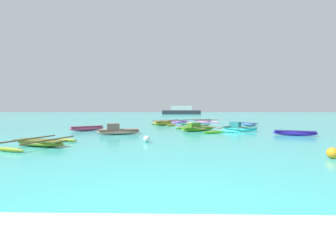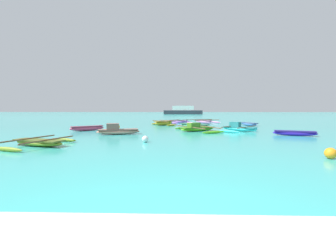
{
  "view_description": "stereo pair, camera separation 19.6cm",
  "coord_description": "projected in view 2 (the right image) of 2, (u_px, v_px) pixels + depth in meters",
  "views": [
    {
      "loc": [
        0.16,
        -2.57,
        1.85
      ],
      "look_at": [
        -0.25,
        18.06,
        0.25
      ],
      "focal_mm": 24.0,
      "sensor_mm": 36.0,
      "label": 1
    },
    {
      "loc": [
        0.36,
        -2.56,
        1.85
      ],
      "look_at": [
        -0.25,
        18.06,
        0.25
      ],
      "focal_mm": 24.0,
      "sensor_mm": 36.0,
      "label": 2
    }
  ],
  "objects": [
    {
      "name": "moored_boat_4",
      "position": [
        239.0,
        128.0,
        18.6
      ],
      "size": [
        3.71,
        3.88,
        0.74
      ],
      "rotation": [
        0.0,
        0.0,
        -0.72
      ],
      "color": "#2DCAD1",
      "rests_on": "ground_plane"
    },
    {
      "name": "moored_boat_7",
      "position": [
        249.0,
        124.0,
        24.63
      ],
      "size": [
        1.59,
        2.38,
        0.33
      ],
      "rotation": [
        0.0,
        0.0,
        -1.13
      ],
      "color": "#557FCB",
      "rests_on": "ground_plane"
    },
    {
      "name": "distant_ferry",
      "position": [
        183.0,
        111.0,
        74.59
      ],
      "size": [
        12.7,
        2.79,
        2.79
      ],
      "color": "#2D333D",
      "rests_on": "ground_plane"
    },
    {
      "name": "moored_boat_10",
      "position": [
        87.0,
        128.0,
        18.78
      ],
      "size": [
        2.52,
        2.06,
        0.4
      ],
      "rotation": [
        0.0,
        0.0,
        0.65
      ],
      "color": "#DD446C",
      "rests_on": "ground_plane"
    },
    {
      "name": "moored_boat_0",
      "position": [
        295.0,
        133.0,
        15.33
      ],
      "size": [
        2.75,
        1.43,
        0.34
      ],
      "rotation": [
        0.0,
        0.0,
        -0.35
      ],
      "color": "#351CAF",
      "rests_on": "ground_plane"
    },
    {
      "name": "moored_boat_2",
      "position": [
        117.0,
        131.0,
        16.12
      ],
      "size": [
        3.13,
        1.5,
        0.79
      ],
      "rotation": [
        0.0,
        0.0,
        0.26
      ],
      "color": "tan",
      "rests_on": "ground_plane"
    },
    {
      "name": "mooring_buoy_0",
      "position": [
        118.0,
        127.0,
        20.39
      ],
      "size": [
        0.4,
        0.4,
        0.4
      ],
      "color": "orange",
      "rests_on": "ground_plane"
    },
    {
      "name": "moored_boat_1",
      "position": [
        197.0,
        128.0,
        18.54
      ],
      "size": [
        3.89,
        4.82,
        0.69
      ],
      "rotation": [
        0.0,
        0.0,
        0.5
      ],
      "color": "#60C323",
      "rests_on": "ground_plane"
    },
    {
      "name": "mooring_buoy_2",
      "position": [
        331.0,
        153.0,
        8.29
      ],
      "size": [
        0.41,
        0.41,
        0.41
      ],
      "color": "orange",
      "rests_on": "ground_plane"
    },
    {
      "name": "moored_boat_5",
      "position": [
        194.0,
        126.0,
        21.67
      ],
      "size": [
        2.94,
        2.76,
        0.4
      ],
      "rotation": [
        0.0,
        0.0,
        -0.74
      ],
      "color": "#42A773",
      "rests_on": "ground_plane"
    },
    {
      "name": "moored_boat_3",
      "position": [
        204.0,
        122.0,
        28.18
      ],
      "size": [
        4.41,
        3.7,
        0.48
      ],
      "rotation": [
        0.0,
        0.0,
        -1.07
      ],
      "color": "#D383BB",
      "rests_on": "ground_plane"
    },
    {
      "name": "mooring_buoy_1",
      "position": [
        145.0,
        139.0,
        12.38
      ],
      "size": [
        0.36,
        0.36,
        0.36
      ],
      "color": "white",
      "rests_on": "ground_plane"
    },
    {
      "name": "moored_boat_6",
      "position": [
        164.0,
        123.0,
        24.99
      ],
      "size": [
        3.04,
        3.21,
        0.53
      ],
      "rotation": [
        0.0,
        0.0,
        0.71
      ],
      "color": "gold",
      "rests_on": "ground_plane"
    },
    {
      "name": "moored_boat_9",
      "position": [
        39.0,
        142.0,
        11.14
      ],
      "size": [
        2.99,
        3.7,
        0.37
      ],
      "rotation": [
        0.0,
        0.0,
        -0.31
      ],
      "color": "olive",
      "rests_on": "ground_plane"
    },
    {
      "name": "moored_boat_8",
      "position": [
        178.0,
        121.0,
        28.96
      ],
      "size": [
        3.25,
        4.35,
        0.41
      ],
      "rotation": [
        0.0,
        0.0,
        -0.44
      ],
      "color": "#B16BD1",
      "rests_on": "ground_plane"
    }
  ]
}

